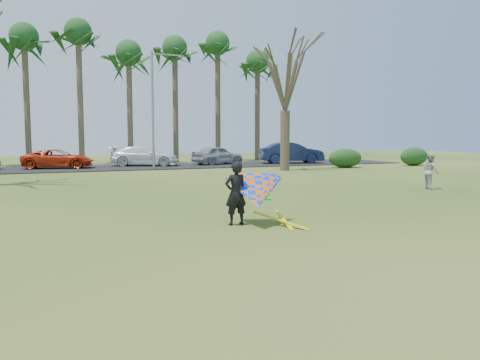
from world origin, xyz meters
name	(u,v)px	position (x,y,z in m)	size (l,w,h in m)	color
ground	(273,233)	(0.00, 0.00, 0.00)	(100.00, 100.00, 0.00)	#1C4B10
parking_strip	(118,167)	(0.00, 25.00, 0.03)	(46.00, 7.00, 0.06)	black
palm_4	(24,39)	(-6.00, 31.00, 9.85)	(4.84, 4.84, 11.54)	brown
palm_5	(78,34)	(-2.00, 31.00, 10.52)	(4.84, 4.84, 12.24)	brown
palm_6	(129,54)	(2.00, 31.00, 9.17)	(4.84, 4.84, 10.84)	brown
palm_7	(175,50)	(6.00, 31.00, 9.85)	(4.84, 4.84, 11.54)	brown
palm_8	(218,45)	(10.00, 31.00, 10.52)	(4.84, 4.84, 12.24)	brown
palm_9	(258,63)	(14.00, 31.00, 9.17)	(4.84, 4.84, 10.84)	#46362A
bare_tree_right	(286,71)	(10.00, 18.00, 6.57)	(6.27, 6.27, 9.21)	#453529
streetlight	(155,104)	(2.16, 22.00, 4.46)	(2.28, 0.18, 8.00)	gray
hedge_near	(345,158)	(15.38, 18.72, 0.69)	(2.75, 1.25, 1.38)	#193C16
hedge_far	(414,157)	(21.74, 18.59, 0.71)	(2.55, 1.20, 1.42)	#163D16
car_2	(58,159)	(-4.00, 25.23, 0.72)	(2.19, 4.74, 1.32)	red
car_3	(145,156)	(2.12, 25.63, 0.80)	(2.07, 5.09, 1.48)	white
car_4	(218,155)	(7.88, 25.33, 0.79)	(1.72, 4.27, 1.46)	#93979F
car_5	(291,153)	(14.04, 24.36, 0.92)	(1.82, 5.22, 1.72)	#161F44
pedestrian_a	(431,171)	(10.56, 5.70, 0.78)	(0.75, 0.59, 1.55)	#B2B2AD
kite_flyer	(254,193)	(0.02, 1.13, 0.84)	(2.13, 2.39, 2.02)	black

